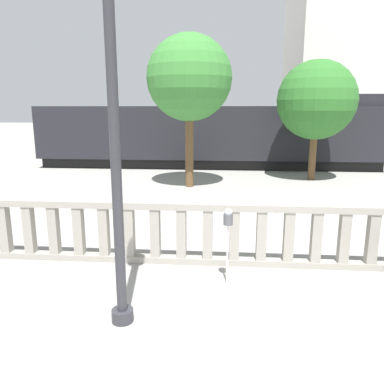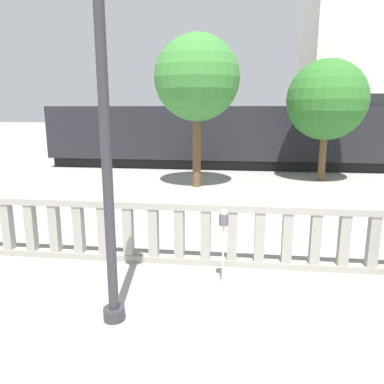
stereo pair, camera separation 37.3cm
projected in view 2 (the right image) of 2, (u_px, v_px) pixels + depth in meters
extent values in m
plane|color=gray|center=(248.00, 371.00, 4.77)|extent=(160.00, 160.00, 0.00)
cube|color=gray|center=(245.00, 263.00, 7.93)|extent=(17.20, 0.24, 0.14)
cube|color=gray|center=(247.00, 208.00, 7.67)|extent=(17.20, 0.24, 0.14)
cube|color=gray|center=(8.00, 226.00, 8.45)|extent=(0.20, 0.20, 1.06)
cube|color=gray|center=(31.00, 227.00, 8.38)|extent=(0.20, 0.20, 1.06)
cube|color=gray|center=(55.00, 228.00, 8.32)|extent=(0.20, 0.20, 1.06)
cube|color=gray|center=(79.00, 229.00, 8.25)|extent=(0.20, 0.20, 1.06)
cube|color=gray|center=(103.00, 230.00, 8.18)|extent=(0.20, 0.20, 1.06)
cube|color=gray|center=(128.00, 231.00, 8.11)|extent=(0.20, 0.20, 1.06)
cube|color=gray|center=(154.00, 232.00, 8.04)|extent=(0.20, 0.20, 1.06)
cube|color=gray|center=(179.00, 233.00, 7.97)|extent=(0.20, 0.20, 1.06)
cube|color=gray|center=(206.00, 234.00, 7.91)|extent=(0.20, 0.20, 1.06)
cube|color=gray|center=(232.00, 235.00, 7.84)|extent=(0.20, 0.20, 1.06)
cube|color=gray|center=(259.00, 237.00, 7.77)|extent=(0.20, 0.20, 1.06)
cube|color=gray|center=(287.00, 238.00, 7.70)|extent=(0.20, 0.20, 1.06)
cube|color=gray|center=(315.00, 239.00, 7.63)|extent=(0.20, 0.20, 1.06)
cube|color=gray|center=(344.00, 240.00, 7.56)|extent=(0.20, 0.20, 1.06)
cube|color=gray|center=(373.00, 241.00, 7.50)|extent=(0.20, 0.20, 1.06)
cylinder|color=#2D2D33|center=(114.00, 314.00, 5.92)|extent=(0.34, 0.34, 0.20)
cylinder|color=#2D2D33|center=(106.00, 157.00, 5.37)|extent=(0.16, 0.16, 4.79)
cylinder|color=silver|center=(223.00, 255.00, 7.04)|extent=(0.04, 0.04, 1.17)
cylinder|color=#4C4C51|center=(224.00, 220.00, 6.89)|extent=(0.18, 0.18, 0.20)
sphere|color=#B2B7BC|center=(224.00, 213.00, 6.86)|extent=(0.15, 0.15, 0.15)
cube|color=black|center=(218.00, 162.00, 21.39)|extent=(18.49, 2.48, 0.55)
cube|color=black|center=(218.00, 132.00, 21.02)|extent=(18.86, 3.10, 2.83)
cube|color=black|center=(371.00, 100.00, 19.67)|extent=(2.83, 2.79, 0.60)
cube|color=black|center=(306.00, 145.00, 31.15)|extent=(23.41, 2.10, 0.55)
cube|color=black|center=(307.00, 126.00, 30.80)|extent=(23.89, 2.63, 2.65)
cylinder|color=brown|center=(323.00, 156.00, 17.10)|extent=(0.32, 0.32, 2.31)
sphere|color=#2D6B28|center=(327.00, 100.00, 16.56)|extent=(3.54, 3.54, 3.54)
cylinder|color=brown|center=(197.00, 149.00, 15.68)|extent=(0.35, 0.35, 3.17)
sphere|color=#387A33|center=(197.00, 78.00, 15.05)|extent=(3.45, 3.45, 3.45)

